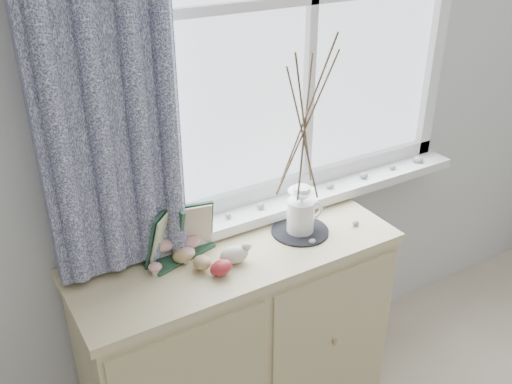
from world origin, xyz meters
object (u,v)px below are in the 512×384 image
sideboard (239,342)px  toadstool_cluster (173,247)px  botanical_book (181,235)px  twig_pitcher (305,121)px

sideboard → toadstool_cluster: bearing=159.4°
sideboard → toadstool_cluster: 0.52m
botanical_book → toadstool_cluster: 0.07m
toadstool_cluster → twig_pitcher: (0.48, -0.08, 0.40)m
botanical_book → twig_pitcher: bearing=-22.6°
twig_pitcher → toadstool_cluster: bearing=-178.4°
twig_pitcher → sideboard: bearing=-169.3°
toadstool_cluster → twig_pitcher: size_ratio=0.28×
sideboard → botanical_book: bearing=164.1°
sideboard → twig_pitcher: size_ratio=1.54×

